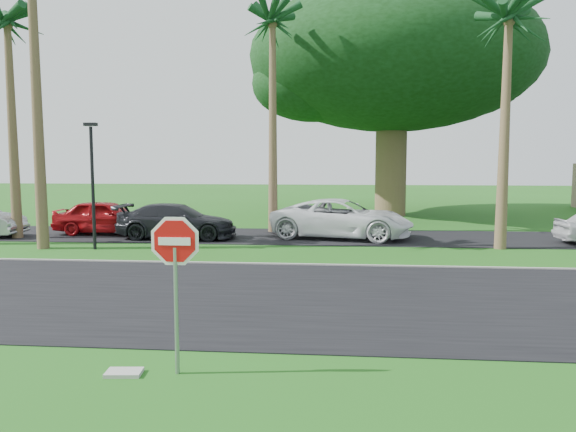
{
  "coord_description": "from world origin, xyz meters",
  "views": [
    {
      "loc": [
        3.0,
        -11.31,
        3.37
      ],
      "look_at": [
        1.62,
        3.75,
        1.8
      ],
      "focal_mm": 35.0,
      "sensor_mm": 36.0,
      "label": 1
    }
  ],
  "objects_px": {
    "car_red": "(106,217)",
    "car_minivan": "(342,219)",
    "stop_sign_near": "(175,262)",
    "car_dark": "(177,222)"
  },
  "relations": [
    {
      "from": "car_red",
      "to": "car_minivan",
      "type": "bearing_deg",
      "value": -93.42
    },
    {
      "from": "car_red",
      "to": "car_minivan",
      "type": "distance_m",
      "value": 10.41
    },
    {
      "from": "stop_sign_near",
      "to": "car_dark",
      "type": "height_order",
      "value": "stop_sign_near"
    },
    {
      "from": "stop_sign_near",
      "to": "car_dark",
      "type": "xyz_separation_m",
      "value": [
        -4.26,
        14.46,
        -1.05
      ]
    },
    {
      "from": "car_red",
      "to": "car_dark",
      "type": "xyz_separation_m",
      "value": [
        3.51,
        -1.03,
        -0.03
      ]
    },
    {
      "from": "stop_sign_near",
      "to": "car_dark",
      "type": "relative_size",
      "value": 0.53
    },
    {
      "from": "car_red",
      "to": "car_dark",
      "type": "height_order",
      "value": "car_red"
    },
    {
      "from": "car_dark",
      "to": "car_minivan",
      "type": "height_order",
      "value": "car_minivan"
    },
    {
      "from": "stop_sign_near",
      "to": "car_minivan",
      "type": "distance_m",
      "value": 15.44
    },
    {
      "from": "car_red",
      "to": "car_minivan",
      "type": "height_order",
      "value": "car_minivan"
    }
  ]
}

